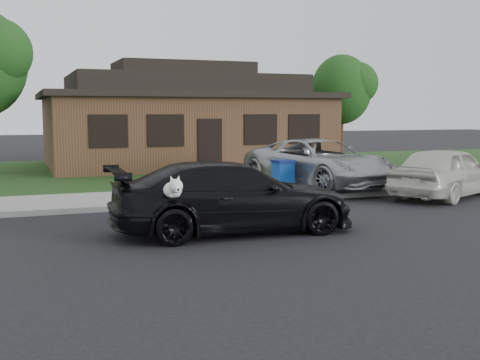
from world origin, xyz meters
name	(u,v)px	position (x,y,z in m)	size (l,w,h in m)	color
ground	(188,234)	(0.00, 0.00, 0.00)	(120.00, 120.00, 0.00)	black
sidewalk	(141,199)	(0.00, 5.00, 0.06)	(60.00, 3.00, 0.12)	gray
curb	(152,207)	(0.00, 3.50, 0.06)	(60.00, 0.12, 0.12)	gray
lawn	(102,173)	(0.00, 13.00, 0.07)	(60.00, 13.00, 0.13)	#193814
driveway	(265,174)	(6.00, 10.00, 0.07)	(4.50, 13.00, 0.14)	gray
sedan	(233,197)	(0.93, -0.14, 0.76)	(5.25, 2.51, 1.51)	black
minivan	(319,162)	(5.94, 5.40, 0.91)	(2.55, 5.52, 1.53)	#AAACB1
white_compact	(446,172)	(8.68, 2.53, 0.77)	(1.81, 4.49, 1.53)	silver
recycling_bin	(283,175)	(4.39, 4.83, 0.60)	(0.62, 0.64, 0.96)	navy
house	(183,121)	(4.00, 15.00, 2.13)	(12.60, 8.60, 4.65)	#422B1C
tree_1	(345,88)	(12.14, 14.40, 3.71)	(3.15, 3.00, 5.25)	#332114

